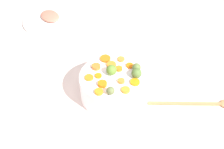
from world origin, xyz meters
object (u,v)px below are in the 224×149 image
serving_bowl_carrots (112,86)px  casserole_dish (8,102)px  ham_plate (48,21)px  wooden_spoon (210,104)px

serving_bowl_carrots → casserole_dish: bearing=42.0°
ham_plate → wooden_spoon: bearing=173.5°
serving_bowl_carrots → ham_plate: (0.49, -0.24, -0.04)m
casserole_dish → serving_bowl_carrots: bearing=-138.0°
wooden_spoon → casserole_dish: 0.73m
serving_bowl_carrots → casserole_dish: (0.28, 0.25, -0.00)m
casserole_dish → wooden_spoon: bearing=-147.2°
ham_plate → casserole_dish: bearing=113.9°
serving_bowl_carrots → wooden_spoon: bearing=-156.7°
serving_bowl_carrots → ham_plate: size_ratio=1.01×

